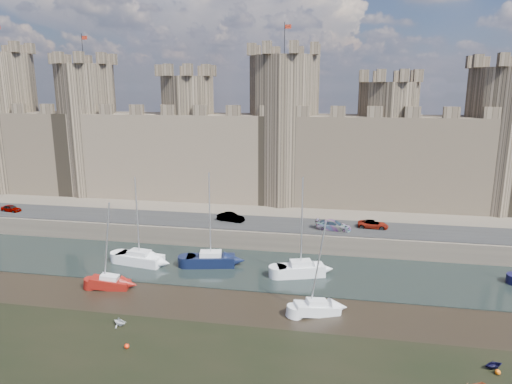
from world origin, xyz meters
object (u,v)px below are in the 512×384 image
car_0 (11,208)px  sailboat_1 (211,259)px  car_1 (231,217)px  car_3 (373,224)px  sailboat_0 (140,258)px  car_2 (333,225)px  sailboat_4 (110,282)px  sailboat_5 (317,307)px  sailboat_2 (301,269)px

car_0 → sailboat_1: bearing=-95.6°
car_1 → car_3: car_1 is taller
sailboat_0 → sailboat_1: 8.60m
car_2 → sailboat_4: bearing=132.7°
sailboat_5 → car_0: bearing=135.8°
car_1 → car_0: bearing=105.1°
car_0 → sailboat_4: (24.88, -17.14, -2.33)m
car_3 → car_0: bearing=95.9°
car_1 → car_3: size_ratio=0.96×
car_3 → sailboat_4: size_ratio=0.42×
car_3 → car_1: bearing=95.4°
sailboat_1 → sailboat_0: bearing=174.8°
car_0 → car_2: bearing=-80.6°
car_3 → sailboat_2: bearing=148.3°
sailboat_0 → sailboat_2: size_ratio=0.94×
sailboat_0 → sailboat_5: bearing=-12.5°
sailboat_2 → sailboat_4: 20.68m
car_1 → sailboat_0: size_ratio=0.36×
sailboat_2 → sailboat_4: size_ratio=1.20×
car_0 → car_1: bearing=-78.4°
car_1 → sailboat_2: 15.79m
sailboat_1 → sailboat_2: size_ratio=1.00×
sailboat_1 → car_3: bearing=17.3°
sailboat_4 → sailboat_5: sailboat_4 is taller
car_0 → sailboat_5: 50.38m
sailboat_2 → car_2: bearing=53.5°
sailboat_0 → sailboat_1: size_ratio=0.94×
sailboat_0 → sailboat_1: (8.54, 0.98, 0.05)m
sailboat_2 → sailboat_5: sailboat_2 is taller
car_0 → car_2: (47.76, -0.41, 0.13)m
car_2 → car_1: bearing=90.9°
sailboat_0 → sailboat_2: sailboat_2 is taller
sailboat_1 → sailboat_2: (10.73, -1.01, 0.01)m
sailboat_0 → sailboat_4: size_ratio=1.12×
sailboat_5 → sailboat_4: bearing=153.3°
car_0 → sailboat_5: (46.66, -18.86, -2.36)m
sailboat_4 → car_0: bearing=137.1°
car_0 → sailboat_5: size_ratio=0.34×
car_0 → sailboat_4: sailboat_4 is taller
car_1 → car_3: 19.28m
car_3 → sailboat_1: (-19.24, -10.67, -2.18)m
car_2 → sailboat_2: size_ratio=0.40×
car_3 → sailboat_2: sailboat_2 is taller
car_2 → sailboat_1: 16.83m
car_2 → sailboat_4: (-22.88, -16.73, -2.46)m
sailboat_5 → sailboat_1: bearing=121.6°
car_1 → car_2: size_ratio=0.83×
car_3 → sailboat_0: (-27.78, -11.65, -2.23)m
car_0 → sailboat_0: (25.13, -10.32, -2.22)m
car_1 → sailboat_5: sailboat_5 is taller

